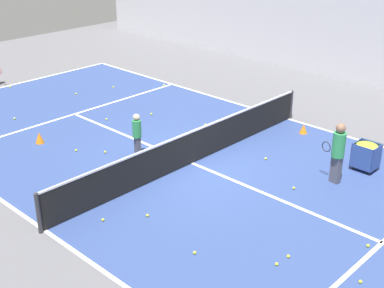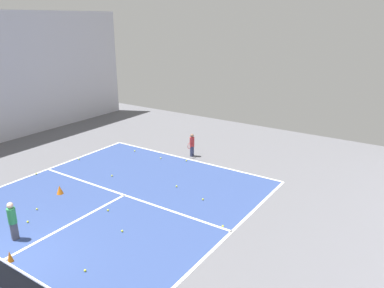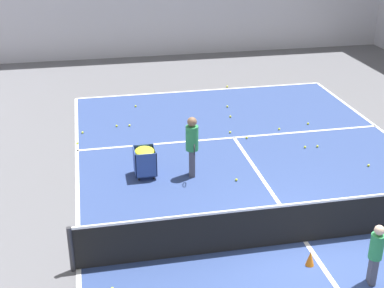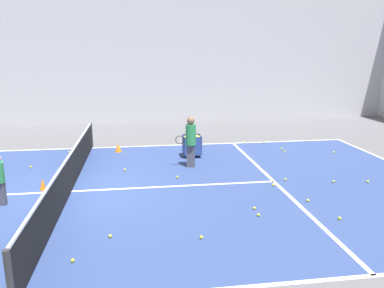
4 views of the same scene
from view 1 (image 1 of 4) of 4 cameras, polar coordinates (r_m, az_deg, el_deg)
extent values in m
plane|color=#5B5B60|center=(14.97, 0.00, -2.06)|extent=(35.29, 35.29, 0.00)
cube|color=navy|center=(14.97, 0.00, -2.06)|extent=(9.45, 20.47, 0.00)
cube|color=white|center=(22.78, -19.06, 5.87)|extent=(9.45, 0.10, 0.00)
cube|color=white|center=(18.40, 10.23, 2.65)|extent=(0.10, 20.47, 0.00)
cube|color=white|center=(12.43, -15.42, -8.89)|extent=(0.10, 20.47, 0.00)
cube|color=white|center=(18.99, -12.40, 3.14)|extent=(9.45, 0.10, 0.00)
cube|color=white|center=(12.30, 19.64, -9.88)|extent=(9.45, 0.10, 0.00)
cube|color=white|center=(14.97, 0.00, -2.05)|extent=(0.10, 11.26, 0.00)
cylinder|color=#2D2D33|center=(18.31, 10.51, 4.15)|extent=(0.10, 0.10, 0.98)
cylinder|color=#2D2D33|center=(12.14, -16.07, -7.12)|extent=(0.10, 0.10, 0.98)
cube|color=black|center=(14.77, 0.00, -0.40)|extent=(9.55, 0.03, 0.91)
cube|color=white|center=(14.58, 0.00, 1.32)|extent=(9.55, 0.04, 0.05)
torus|color=#B22D2D|center=(22.69, -19.83, 7.37)|extent=(0.03, 0.28, 0.28)
cube|color=#4C4C56|center=(14.29, 15.09, -2.64)|extent=(0.20, 0.29, 0.74)
cylinder|color=#2D8C4C|center=(14.00, 15.39, -0.08)|extent=(0.38, 0.38, 0.66)
sphere|color=#846047|center=(13.83, 15.59, 1.63)|extent=(0.25, 0.25, 0.25)
torus|color=black|center=(14.23, 14.13, -0.28)|extent=(0.07, 0.28, 0.28)
cube|color=#4C4C56|center=(15.42, -5.82, -0.22)|extent=(0.16, 0.22, 0.57)
cylinder|color=#2D8C4C|center=(15.21, -5.91, 1.63)|extent=(0.30, 0.30, 0.51)
sphere|color=beige|center=(15.08, -5.96, 2.86)|extent=(0.19, 0.19, 0.19)
cube|color=#2D478C|center=(15.31, 17.92, -2.23)|extent=(0.55, 0.63, 0.02)
cube|color=#2D478C|center=(15.29, 17.06, -0.79)|extent=(0.55, 0.02, 0.66)
cube|color=#2D478C|center=(15.06, 19.10, -1.45)|extent=(0.55, 0.02, 0.66)
cube|color=#2D478C|center=(15.40, 18.52, -0.81)|extent=(0.02, 0.63, 0.66)
cube|color=#2D478C|center=(14.95, 17.61, -1.43)|extent=(0.02, 0.63, 0.66)
ellipsoid|color=yellow|center=(15.07, 18.20, -0.19)|extent=(0.51, 0.59, 0.16)
cylinder|color=black|center=(15.57, 17.50, -1.95)|extent=(0.05, 0.05, 0.12)
cylinder|color=black|center=(15.25, 16.83, -2.41)|extent=(0.05, 0.05, 0.12)
cylinder|color=black|center=(15.41, 18.94, -2.43)|extent=(0.05, 0.05, 0.12)
cylinder|color=black|center=(15.09, 18.30, -2.91)|extent=(0.05, 0.05, 0.12)
cone|color=orange|center=(16.83, -15.97, 0.66)|extent=(0.26, 0.26, 0.35)
cone|color=orange|center=(15.54, -1.47, -0.40)|extent=(0.17, 0.17, 0.33)
cone|color=orange|center=(17.27, 11.80, 1.60)|extent=(0.25, 0.25, 0.30)
sphere|color=yellow|center=(17.54, 1.44, 2.08)|extent=(0.07, 0.07, 0.07)
sphere|color=yellow|center=(18.22, -9.12, 2.63)|extent=(0.07, 0.07, 0.07)
sphere|color=yellow|center=(21.58, -3.02, 6.29)|extent=(0.07, 0.07, 0.07)
sphere|color=yellow|center=(10.98, 17.52, -13.82)|extent=(0.07, 0.07, 0.07)
sphere|color=yellow|center=(11.07, 9.02, -12.53)|extent=(0.07, 0.07, 0.07)
sphere|color=yellow|center=(11.32, 10.25, -11.70)|extent=(0.07, 0.07, 0.07)
sphere|color=yellow|center=(21.53, -8.39, 6.02)|extent=(0.07, 0.07, 0.07)
sphere|color=yellow|center=(13.86, 10.81, -4.63)|extent=(0.07, 0.07, 0.07)
sphere|color=yellow|center=(11.25, 0.28, -11.51)|extent=(0.07, 0.07, 0.07)
sphere|color=yellow|center=(15.31, 7.87, -1.55)|extent=(0.07, 0.07, 0.07)
sphere|color=yellow|center=(21.00, -12.26, 5.26)|extent=(0.07, 0.07, 0.07)
sphere|color=yellow|center=(19.02, -18.41, 2.59)|extent=(0.07, 0.07, 0.07)
sphere|color=yellow|center=(12.04, 18.27, -10.25)|extent=(0.07, 0.07, 0.07)
sphere|color=yellow|center=(15.77, -9.26, -0.84)|extent=(0.07, 0.07, 0.07)
sphere|color=yellow|center=(16.04, -12.27, -0.66)|extent=(0.07, 0.07, 0.07)
sphere|color=yellow|center=(12.51, -4.77, -7.60)|extent=(0.07, 0.07, 0.07)
sphere|color=yellow|center=(18.32, 7.21, 2.86)|extent=(0.07, 0.07, 0.07)
sphere|color=yellow|center=(12.47, -9.48, -7.98)|extent=(0.07, 0.07, 0.07)
sphere|color=yellow|center=(22.53, -18.82, 5.79)|extent=(0.07, 0.07, 0.07)
sphere|color=yellow|center=(18.52, -4.36, 3.22)|extent=(0.07, 0.07, 0.07)
camera|label=2|loc=(19.98, 30.04, 21.00)|focal=35.00mm
camera|label=3|loc=(22.86, -9.45, 23.62)|focal=50.00mm
camera|label=4|loc=(8.00, -42.37, -4.54)|focal=35.00mm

